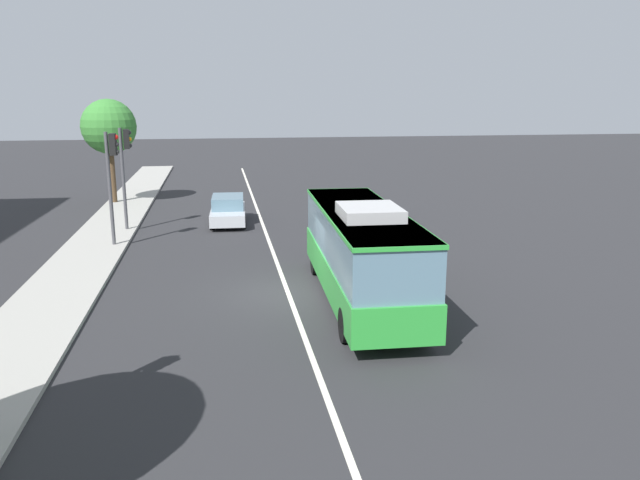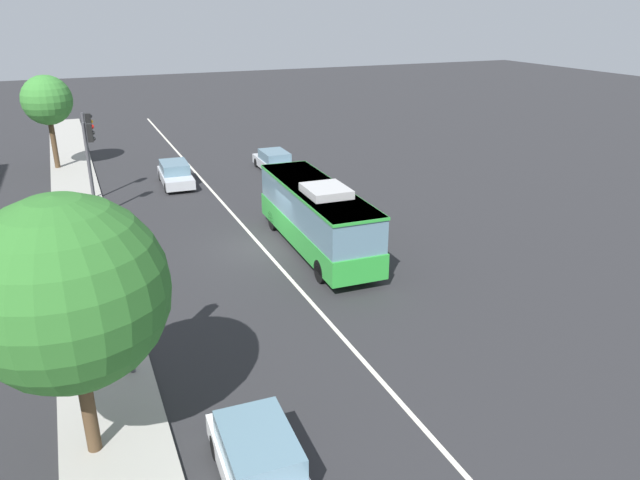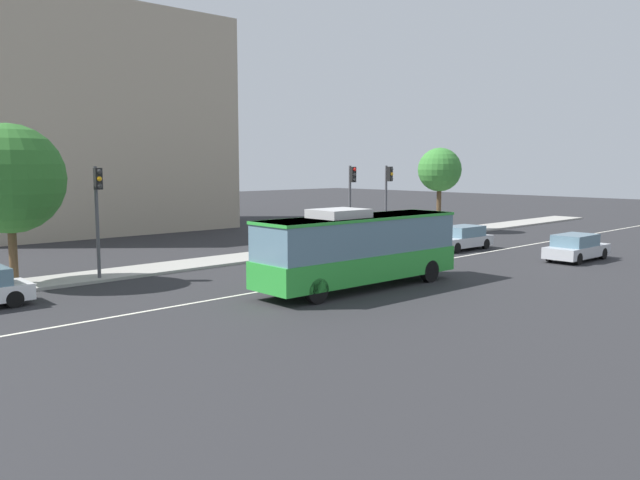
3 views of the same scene
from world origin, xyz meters
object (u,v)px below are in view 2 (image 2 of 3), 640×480
sedan_silver_ahead (274,161)px  sedan_silver (175,174)px  transit_bus (317,214)px  sedan_white (261,464)px  street_tree_kerbside_centre (68,293)px  traffic_light_near_corner (90,153)px  traffic_light_mid_block (125,272)px  street_tree_kerbside_left (47,101)px  traffic_light_far_corner (89,141)px

sedan_silver_ahead → sedan_silver: bearing=96.9°
transit_bus → sedan_white: bearing=153.9°
street_tree_kerbside_centre → traffic_light_near_corner: bearing=-4.4°
transit_bus → traffic_light_mid_block: 11.89m
sedan_silver → street_tree_kerbside_left: 10.90m
traffic_light_mid_block → street_tree_kerbside_centre: (-3.24, 1.51, 1.11)m
traffic_light_mid_block → street_tree_kerbside_left: size_ratio=0.79×
sedan_silver → traffic_light_mid_block: traffic_light_mid_block is taller
sedan_white → traffic_light_mid_block: 7.05m
transit_bus → sedan_silver: size_ratio=2.21×
sedan_silver_ahead → traffic_light_mid_block: traffic_light_mid_block is taller
traffic_light_near_corner → street_tree_kerbside_left: (11.85, 1.91, 1.27)m
transit_bus → sedan_silver_ahead: transit_bus is taller
sedan_white → traffic_light_far_corner: 26.18m
street_tree_kerbside_left → traffic_light_near_corner: bearing=-170.8°
sedan_silver → sedan_silver_ahead: bearing=98.1°
sedan_silver_ahead → traffic_light_near_corner: size_ratio=0.87×
sedan_silver → traffic_light_near_corner: traffic_light_near_corner is taller
traffic_light_far_corner → street_tree_kerbside_centre: (-23.09, 1.64, 1.11)m
transit_bus → sedan_silver_ahead: size_ratio=2.22×
traffic_light_mid_block → street_tree_kerbside_left: 28.44m
sedan_silver → street_tree_kerbside_centre: size_ratio=0.65×
sedan_white → traffic_light_near_corner: 22.87m
sedan_silver → traffic_light_mid_block: 21.89m
traffic_light_far_corner → street_tree_kerbside_left: size_ratio=0.79×
traffic_light_mid_block → sedan_silver: bearing=78.3°
traffic_light_far_corner → traffic_light_near_corner: bearing=-97.7°
sedan_silver → sedan_white: 27.36m
sedan_silver → street_tree_kerbside_left: street_tree_kerbside_left is taller
traffic_light_mid_block → traffic_light_far_corner: size_ratio=1.00×
sedan_white → traffic_light_near_corner: traffic_light_near_corner is taller
traffic_light_near_corner → traffic_light_mid_block: same height
transit_bus → traffic_light_near_corner: size_ratio=1.94×
street_tree_kerbside_centre → sedan_silver_ahead: bearing=-28.5°
sedan_white → sedan_silver_ahead: bearing=162.4°
street_tree_kerbside_left → street_tree_kerbside_centre: (-31.59, -0.40, -0.16)m
traffic_light_mid_block → traffic_light_far_corner: 19.85m
traffic_light_near_corner → transit_bus: bearing=-39.5°
transit_bus → traffic_light_mid_block: traffic_light_mid_block is taller
sedan_silver → traffic_light_far_corner: (-1.24, 4.98, 2.84)m
traffic_light_far_corner → street_tree_kerbside_centre: bearing=-99.6°
sedan_silver_ahead → transit_bus: bearing=169.9°
transit_bus → street_tree_kerbside_centre: 15.30m
sedan_silver_ahead → traffic_light_far_corner: size_ratio=0.87×
transit_bus → traffic_light_far_corner: 15.62m
transit_bus → street_tree_kerbside_centre: bearing=136.3°
sedan_silver → traffic_light_far_corner: size_ratio=0.88×
traffic_light_far_corner → traffic_light_mid_block: bearing=-95.9°
traffic_light_far_corner → sedan_silver: bearing=8.4°
sedan_silver_ahead → sedan_white: same height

